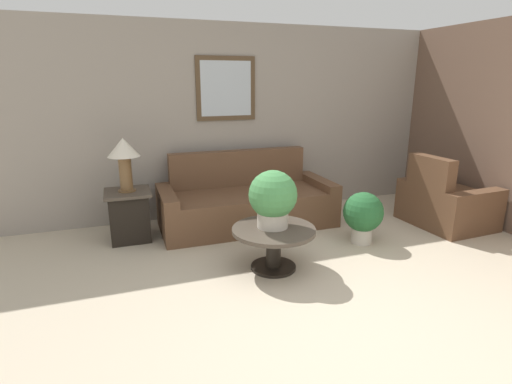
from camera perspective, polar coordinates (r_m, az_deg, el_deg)
name	(u,v)px	position (r m, az deg, el deg)	size (l,w,h in m)	color
ground_plane	(368,319)	(3.49, 15.65, -17.13)	(20.00, 20.00, 0.00)	#BCAD93
wall_back	(248,121)	(5.71, -1.14, 10.13)	(7.56, 0.09, 2.60)	gray
wall_right	(493,125)	(6.03, 30.79, 8.17)	(0.06, 5.00, 2.60)	brown
couch_main	(246,203)	(5.28, -1.39, -1.56)	(2.25, 0.96, 0.94)	brown
armchair	(445,203)	(5.83, 25.43, -1.45)	(0.91, 1.05, 0.94)	brown
coffee_table	(274,239)	(4.04, 2.54, -6.76)	(0.84, 0.84, 0.44)	black
side_table	(129,215)	(5.01, -17.64, -3.14)	(0.53, 0.53, 0.60)	black
table_lamp	(124,154)	(4.83, -18.36, 5.19)	(0.37, 0.37, 0.63)	brown
potted_plant_on_table	(273,198)	(3.94, 2.43, -0.79)	(0.48, 0.48, 0.58)	beige
potted_plant_floor	(363,214)	(4.82, 15.05, -3.10)	(0.47, 0.47, 0.61)	beige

